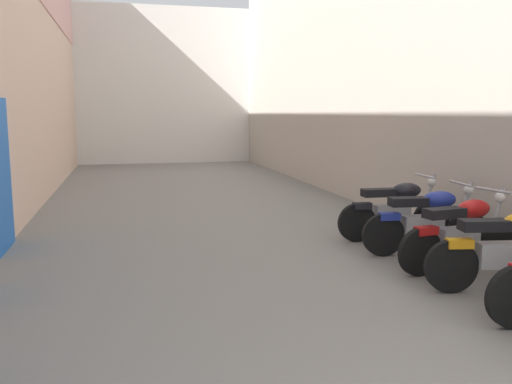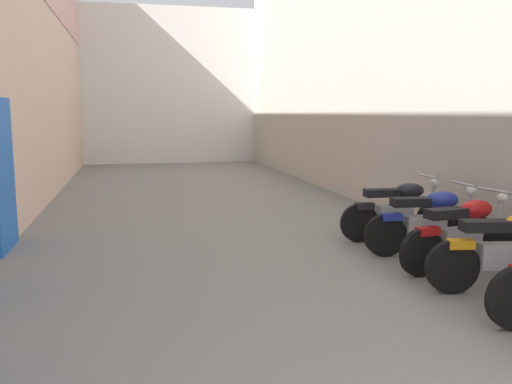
{
  "view_description": "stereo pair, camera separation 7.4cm",
  "coord_description": "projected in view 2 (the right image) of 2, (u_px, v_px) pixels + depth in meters",
  "views": [
    {
      "loc": [
        -1.64,
        -0.47,
        1.98
      ],
      "look_at": [
        -0.31,
        4.93,
        1.16
      ],
      "focal_mm": 37.67,
      "sensor_mm": 36.0,
      "label": 1
    },
    {
      "loc": [
        -1.57,
        -0.49,
        1.98
      ],
      "look_at": [
        -0.31,
        4.93,
        1.16
      ],
      "focal_mm": 37.67,
      "sensor_mm": 36.0,
      "label": 2
    }
  ],
  "objects": [
    {
      "name": "building_right",
      "position": [
        373.0,
        23.0,
        11.54
      ],
      "size": [
        0.45,
        21.15,
        7.81
      ],
      "color": "beige",
      "rests_on": "ground"
    },
    {
      "name": "motorcycle_fifth",
      "position": [
        510.0,
        249.0,
        5.9
      ],
      "size": [
        1.83,
        0.58,
        1.04
      ],
      "color": "black",
      "rests_on": "ground"
    },
    {
      "name": "ground_plane",
      "position": [
        226.0,
        227.0,
        9.38
      ],
      "size": [
        37.15,
        37.15,
        0.0
      ],
      "primitive_type": "plane",
      "color": "slate"
    },
    {
      "name": "motorcycle_eighth",
      "position": [
        398.0,
        209.0,
        8.35
      ],
      "size": [
        1.85,
        0.58,
        1.04
      ],
      "color": "black",
      "rests_on": "ground"
    },
    {
      "name": "motorcycle_sixth",
      "position": [
        464.0,
        232.0,
        6.71
      ],
      "size": [
        1.84,
        0.58,
        1.04
      ],
      "color": "black",
      "rests_on": "ground"
    },
    {
      "name": "motorcycle_seventh",
      "position": [
        429.0,
        220.0,
        7.48
      ],
      "size": [
        1.85,
        0.58,
        1.04
      ],
      "color": "black",
      "rests_on": "ground"
    },
    {
      "name": "building_far_end",
      "position": [
        169.0,
        87.0,
        22.02
      ],
      "size": [
        9.78,
        2.0,
        6.09
      ],
      "primitive_type": "cube",
      "color": "silver",
      "rests_on": "ground"
    }
  ]
}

